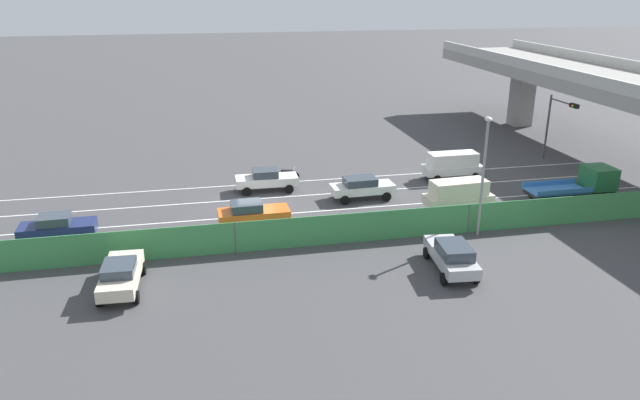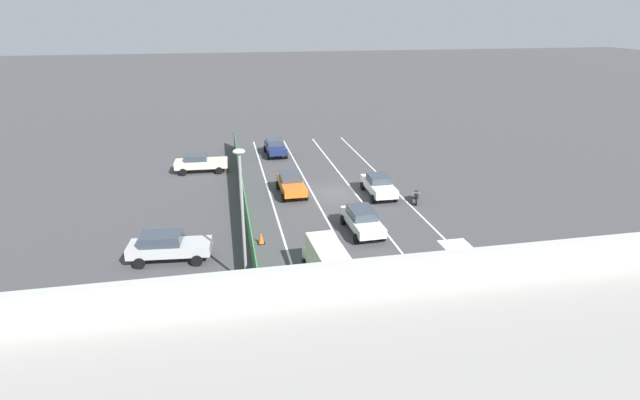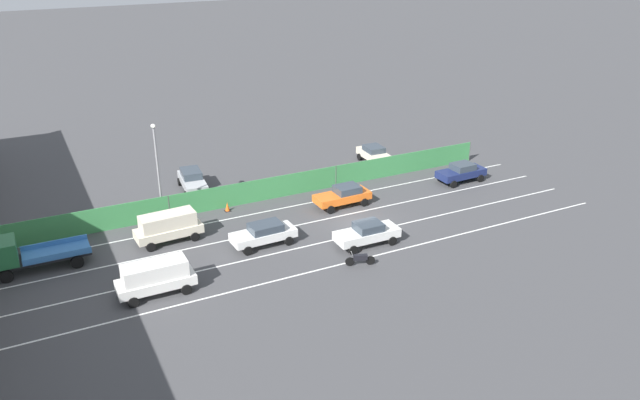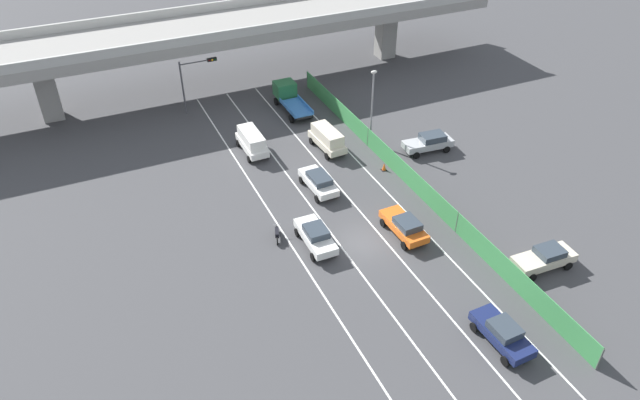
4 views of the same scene
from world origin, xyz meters
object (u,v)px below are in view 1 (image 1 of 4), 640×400
object	(u,v)px
car_sedan_white	(362,187)
traffic_light	(558,117)
car_sedan_navy	(57,227)
motorcycle	(287,174)
car_van_white	(453,164)
traffic_cone	(397,229)
car_van_cream	(459,193)
car_taxi_orange	(252,213)
street_lamp	(484,165)
parked_sedan_cream	(121,274)
car_hatchback_white	(266,179)
parked_wagon_silver	(452,255)
flatbed_truck_blue	(584,183)

from	to	relation	value
car_sedan_white	traffic_light	xyz separation A→B (m)	(-5.28, 18.17, 3.06)
car_sedan_navy	motorcycle	bearing A→B (deg)	120.32
car_van_white	traffic_cone	world-z (taller)	car_van_white
traffic_cone	traffic_light	bearing A→B (deg)	123.57
traffic_light	car_van_cream	bearing A→B (deg)	-54.93
car_taxi_orange	street_lamp	xyz separation A→B (m)	(4.27, 13.17, 3.51)
traffic_light	traffic_cone	xyz separation A→B (m)	(11.79, -17.76, -3.60)
car_taxi_orange	motorcycle	bearing A→B (deg)	157.93
parked_sedan_cream	traffic_light	world-z (taller)	traffic_light
traffic_cone	car_hatchback_white	bearing A→B (deg)	-144.93
car_sedan_navy	parked_wagon_silver	world-z (taller)	parked_wagon_silver
car_sedan_navy	motorcycle	distance (m)	17.43
parked_wagon_silver	traffic_light	world-z (taller)	traffic_light
car_van_white	parked_sedan_cream	bearing A→B (deg)	-60.06
car_sedan_white	parked_wagon_silver	distance (m)	11.95
car_van_cream	car_hatchback_white	distance (m)	13.73
flatbed_truck_blue	street_lamp	bearing A→B (deg)	-67.11
traffic_cone	parked_wagon_silver	bearing A→B (deg)	12.42
car_van_white	car_van_cream	world-z (taller)	car_van_white
car_hatchback_white	street_lamp	size ratio (longest dim) A/B	0.62
parked_wagon_silver	traffic_cone	world-z (taller)	parked_wagon_silver
flatbed_truck_blue	parked_wagon_silver	world-z (taller)	flatbed_truck_blue
car_taxi_orange	traffic_light	world-z (taller)	traffic_light
car_sedan_navy	parked_wagon_silver	distance (m)	22.74
parked_sedan_cream	traffic_cone	xyz separation A→B (m)	(-3.94, 15.64, -0.54)
car_sedan_white	car_taxi_orange	bearing A→B (deg)	-67.05
car_hatchback_white	motorcycle	world-z (taller)	car_hatchback_white
motorcycle	parked_wagon_silver	bearing A→B (deg)	19.29
street_lamp	car_sedan_navy	bearing A→B (deg)	-99.95
car_van_white	car_sedan_white	xyz separation A→B (m)	(2.99, -8.10, -0.30)
car_taxi_orange	street_lamp	bearing A→B (deg)	72.05
car_sedan_navy	car_van_cream	xyz separation A→B (m)	(0.12, 25.20, 0.30)
car_van_white	car_hatchback_white	size ratio (longest dim) A/B	1.01
car_taxi_orange	car_hatchback_white	xyz separation A→B (m)	(-6.53, 1.71, 0.01)
motorcycle	car_van_white	bearing A→B (deg)	78.96
car_van_white	car_hatchback_white	bearing A→B (deg)	-90.50
motorcycle	parked_sedan_cream	world-z (taller)	parked_sedan_cream
car_hatchback_white	traffic_light	bearing A→B (deg)	95.05
car_van_cream	car_sedan_white	size ratio (longest dim) A/B	1.03
traffic_light	parked_sedan_cream	bearing A→B (deg)	-64.78
car_sedan_navy	car_van_white	size ratio (longest dim) A/B	0.95
car_sedan_navy	traffic_light	bearing A→B (deg)	102.91
car_sedan_navy	parked_sedan_cream	xyz separation A→B (m)	(7.09, 4.27, 0.00)
car_sedan_white	traffic_cone	xyz separation A→B (m)	(6.50, 0.41, -0.54)
car_sedan_white	car_taxi_orange	distance (m)	8.74
traffic_light	motorcycle	bearing A→B (deg)	-90.40
car_van_white	traffic_light	bearing A→B (deg)	102.81
parked_sedan_cream	car_hatchback_white	bearing A→B (deg)	146.77
flatbed_truck_blue	car_taxi_orange	bearing A→B (deg)	-90.16
car_sedan_navy	car_hatchback_white	world-z (taller)	car_hatchback_white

